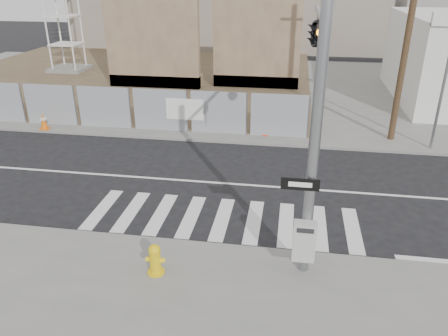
# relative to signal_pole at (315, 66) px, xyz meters

# --- Properties ---
(ground) EXTENTS (100.00, 100.00, 0.00)m
(ground) POSITION_rel_signal_pole_xyz_m (-2.49, 2.05, -4.78)
(ground) COLOR black
(ground) RESTS_ON ground
(sidewalk_far) EXTENTS (50.00, 20.00, 0.12)m
(sidewalk_far) POSITION_rel_signal_pole_xyz_m (-2.49, 16.05, -4.72)
(sidewalk_far) COLOR slate
(sidewalk_far) RESTS_ON ground
(signal_pole) EXTENTS (0.96, 5.87, 7.00)m
(signal_pole) POSITION_rel_signal_pole_xyz_m (0.00, 0.00, 0.00)
(signal_pole) COLOR gray
(signal_pole) RESTS_ON sidewalk_near
(far_signal_pole) EXTENTS (0.16, 0.20, 5.60)m
(far_signal_pole) POSITION_rel_signal_pole_xyz_m (5.51, 6.65, -1.30)
(far_signal_pole) COLOR gray
(far_signal_pole) RESTS_ON sidewalk_far
(chain_link_fence) EXTENTS (24.60, 0.04, 2.00)m
(chain_link_fence) POSITION_rel_signal_pole_xyz_m (-12.49, 7.05, -3.66)
(chain_link_fence) COLOR gray
(chain_link_fence) RESTS_ON sidewalk_far
(concrete_wall_left) EXTENTS (6.00, 1.30, 8.00)m
(concrete_wall_left) POSITION_rel_signal_pole_xyz_m (-9.49, 15.13, -1.40)
(concrete_wall_left) COLOR brown
(concrete_wall_left) RESTS_ON sidewalk_far
(concrete_wall_right) EXTENTS (5.50, 1.30, 8.00)m
(concrete_wall_right) POSITION_rel_signal_pole_xyz_m (-2.99, 16.13, -1.40)
(concrete_wall_right) COLOR brown
(concrete_wall_right) RESTS_ON sidewalk_far
(utility_pole_right) EXTENTS (1.60, 0.28, 10.00)m
(utility_pole_right) POSITION_rel_signal_pole_xyz_m (4.01, 7.55, 0.42)
(utility_pole_right) COLOR #493522
(utility_pole_right) RESTS_ON sidewalk_far
(fire_hydrant) EXTENTS (0.57, 0.57, 0.84)m
(fire_hydrant) POSITION_rel_signal_pole_xyz_m (-3.70, -3.51, -4.25)
(fire_hydrant) COLOR #E1B90C
(fire_hydrant) RESTS_ON sidewalk_near
(traffic_cone_b) EXTENTS (0.41, 0.41, 0.80)m
(traffic_cone_b) POSITION_rel_signal_pole_xyz_m (-12.33, 6.27, -4.27)
(traffic_cone_b) COLOR orange
(traffic_cone_b) RESTS_ON sidewalk_far
(traffic_cone_c) EXTENTS (0.36, 0.36, 0.66)m
(traffic_cone_c) POSITION_rel_signal_pole_xyz_m (-7.36, 7.52, -4.34)
(traffic_cone_c) COLOR orange
(traffic_cone_c) RESTS_ON sidewalk_far
(traffic_cone_d) EXTENTS (0.53, 0.53, 0.80)m
(traffic_cone_d) POSITION_rel_signal_pole_xyz_m (-1.73, 7.20, -4.27)
(traffic_cone_d) COLOR #FF450D
(traffic_cone_d) RESTS_ON sidewalk_far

